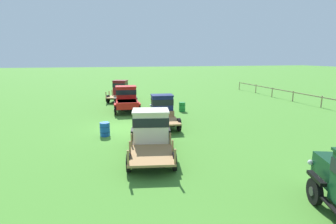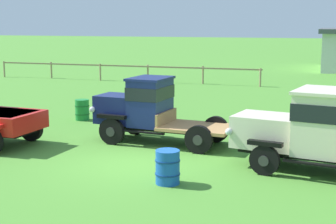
{
  "view_description": "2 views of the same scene",
  "coord_description": "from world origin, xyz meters",
  "px_view_note": "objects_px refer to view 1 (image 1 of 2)",
  "views": [
    {
      "loc": [
        17.75,
        -1.62,
        4.83
      ],
      "look_at": [
        0.04,
        3.0,
        1.0
      ],
      "focal_mm": 28.0,
      "sensor_mm": 36.0,
      "label": 1
    },
    {
      "loc": [
        5.34,
        -13.22,
        4.0
      ],
      "look_at": [
        0.04,
        3.0,
        1.0
      ],
      "focal_mm": 55.0,
      "sensor_mm": 36.0,
      "label": 2
    }
  ],
  "objects_px": {
    "vintage_truck_midrow_center": "(162,109)",
    "oil_drum_beside_row": "(182,107)",
    "vintage_truck_foreground_near": "(121,90)",
    "vintage_truck_far_side": "(151,130)",
    "vintage_truck_second_in_line": "(126,98)",
    "oil_drum_near_fence": "(105,129)"
  },
  "relations": [
    {
      "from": "vintage_truck_second_in_line",
      "to": "oil_drum_beside_row",
      "type": "xyz_separation_m",
      "value": [
        1.95,
        4.83,
        -0.7
      ]
    },
    {
      "from": "vintage_truck_midrow_center",
      "to": "vintage_truck_far_side",
      "type": "height_order",
      "value": "vintage_truck_far_side"
    },
    {
      "from": "oil_drum_beside_row",
      "to": "vintage_truck_far_side",
      "type": "bearing_deg",
      "value": -26.62
    },
    {
      "from": "vintage_truck_far_side",
      "to": "oil_drum_beside_row",
      "type": "relative_size",
      "value": 6.88
    },
    {
      "from": "vintage_truck_second_in_line",
      "to": "oil_drum_near_fence",
      "type": "xyz_separation_m",
      "value": [
        7.94,
        -2.14,
        -0.7
      ]
    },
    {
      "from": "vintage_truck_foreground_near",
      "to": "oil_drum_beside_row",
      "type": "relative_size",
      "value": 5.84
    },
    {
      "from": "oil_drum_near_fence",
      "to": "vintage_truck_foreground_near",
      "type": "bearing_deg",
      "value": 171.23
    },
    {
      "from": "oil_drum_near_fence",
      "to": "oil_drum_beside_row",
      "type": "bearing_deg",
      "value": 130.69
    },
    {
      "from": "vintage_truck_far_side",
      "to": "oil_drum_beside_row",
      "type": "xyz_separation_m",
      "value": [
        -9.37,
        4.7,
        -0.74
      ]
    },
    {
      "from": "vintage_truck_midrow_center",
      "to": "oil_drum_beside_row",
      "type": "relative_size",
      "value": 5.78
    },
    {
      "from": "vintage_truck_midrow_center",
      "to": "oil_drum_beside_row",
      "type": "distance_m",
      "value": 4.87
    },
    {
      "from": "vintage_truck_foreground_near",
      "to": "oil_drum_beside_row",
      "type": "height_order",
      "value": "vintage_truck_foreground_near"
    },
    {
      "from": "vintage_truck_second_in_line",
      "to": "oil_drum_beside_row",
      "type": "relative_size",
      "value": 6.56
    },
    {
      "from": "vintage_truck_second_in_line",
      "to": "vintage_truck_midrow_center",
      "type": "bearing_deg",
      "value": 18.96
    },
    {
      "from": "vintage_truck_second_in_line",
      "to": "vintage_truck_far_side",
      "type": "height_order",
      "value": "vintage_truck_far_side"
    },
    {
      "from": "vintage_truck_far_side",
      "to": "oil_drum_beside_row",
      "type": "distance_m",
      "value": 10.51
    },
    {
      "from": "vintage_truck_second_in_line",
      "to": "vintage_truck_midrow_center",
      "type": "relative_size",
      "value": 1.13
    },
    {
      "from": "vintage_truck_midrow_center",
      "to": "oil_drum_near_fence",
      "type": "relative_size",
      "value": 5.73
    },
    {
      "from": "vintage_truck_foreground_near",
      "to": "vintage_truck_second_in_line",
      "type": "height_order",
      "value": "vintage_truck_foreground_near"
    },
    {
      "from": "vintage_truck_foreground_near",
      "to": "oil_drum_beside_row",
      "type": "distance_m",
      "value": 9.38
    },
    {
      "from": "oil_drum_beside_row",
      "to": "oil_drum_near_fence",
      "type": "height_order",
      "value": "oil_drum_near_fence"
    },
    {
      "from": "vintage_truck_far_side",
      "to": "vintage_truck_midrow_center",
      "type": "bearing_deg",
      "value": 161.01
    }
  ]
}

